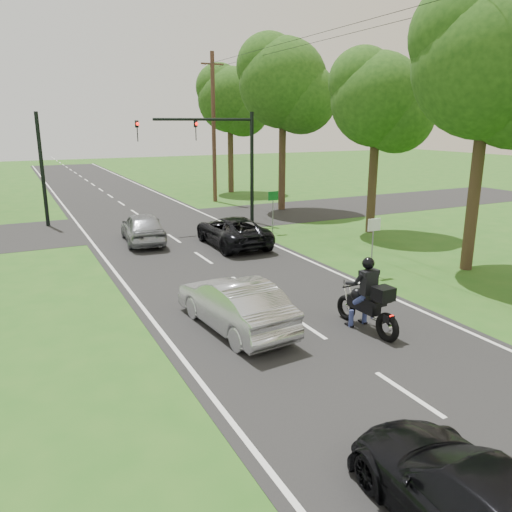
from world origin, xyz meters
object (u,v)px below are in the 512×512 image
at_px(motorcycle_rider, 369,302).
at_px(silver_suv, 143,227).
at_px(sign_green, 273,202).
at_px(dark_suv, 232,231).
at_px(dark_car_behind, 478,504).
at_px(utility_pole_far, 214,128).
at_px(traffic_signal, 220,148).
at_px(sign_white, 374,233).
at_px(silver_sedan, 234,304).

relative_size(motorcycle_rider, silver_suv, 0.57).
bearing_deg(sign_green, dark_suv, -152.62).
bearing_deg(silver_suv, sign_green, 178.41).
relative_size(dark_car_behind, utility_pole_far, 0.43).
bearing_deg(traffic_signal, sign_white, -82.95).
height_order(dark_suv, silver_suv, silver_suv).
relative_size(traffic_signal, sign_white, 3.00).
relative_size(motorcycle_rider, sign_white, 1.13).
xyz_separation_m(silver_sedan, sign_white, (6.53, 2.25, 0.88)).
bearing_deg(utility_pole_far, silver_sedan, -110.68).
bearing_deg(sign_white, dark_car_behind, -122.87).
distance_m(traffic_signal, sign_white, 11.39).
relative_size(motorcycle_rider, dark_suv, 0.50).
bearing_deg(traffic_signal, dark_car_behind, -103.92).
bearing_deg(sign_white, utility_pole_far, 85.49).
xyz_separation_m(traffic_signal, sign_white, (1.36, -11.02, -2.54)).
bearing_deg(dark_suv, sign_green, -151.35).
bearing_deg(traffic_signal, utility_pole_far, 70.32).
distance_m(motorcycle_rider, sign_white, 5.26).
bearing_deg(motorcycle_rider, sign_white, 46.81).
bearing_deg(silver_suv, silver_sedan, 94.26).
height_order(dark_suv, silver_sedan, silver_sedan).
height_order(dark_car_behind, sign_green, sign_green).
bearing_deg(sign_green, utility_pole_far, 83.27).
bearing_deg(utility_pole_far, traffic_signal, -109.68).
relative_size(dark_car_behind, sign_white, 2.03).
relative_size(silver_suv, traffic_signal, 0.66).
bearing_deg(dark_car_behind, dark_suv, -98.28).
height_order(silver_sedan, sign_green, sign_green).
bearing_deg(traffic_signal, silver_suv, -155.87).
xyz_separation_m(utility_pole_far, sign_white, (-1.50, -19.02, -3.49)).
relative_size(dark_suv, traffic_signal, 0.75).
bearing_deg(sign_white, sign_green, 88.57).
bearing_deg(motorcycle_rider, dark_car_behind, -120.35).
relative_size(utility_pole_far, sign_white, 4.71).
distance_m(motorcycle_rider, traffic_signal, 15.48).
relative_size(dark_car_behind, sign_green, 2.03).
relative_size(dark_car_behind, traffic_signal, 0.68).
height_order(motorcycle_rider, silver_suv, motorcycle_rider).
bearing_deg(silver_suv, sign_white, 131.01).
xyz_separation_m(motorcycle_rider, traffic_signal, (2.00, 14.99, 3.32)).
relative_size(dark_suv, sign_white, 2.26).
bearing_deg(utility_pole_far, sign_green, -96.73).
relative_size(dark_suv, silver_sedan, 1.12).
bearing_deg(silver_suv, dark_suv, 152.04).
bearing_deg(dark_car_behind, traffic_signal, -99.04).
distance_m(traffic_signal, utility_pole_far, 8.55).
bearing_deg(dark_car_behind, utility_pole_far, -100.65).
distance_m(utility_pole_far, sign_green, 11.63).
xyz_separation_m(traffic_signal, utility_pole_far, (2.86, 8.00, 0.95)).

